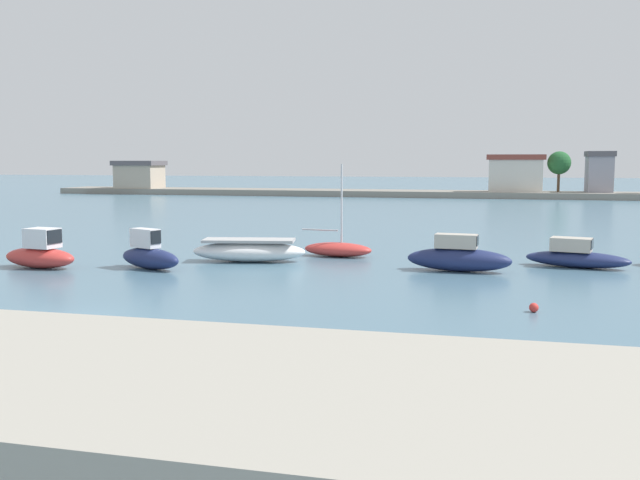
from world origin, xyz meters
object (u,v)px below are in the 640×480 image
(moored_boat_3, at_px, (249,251))
(moored_boat_4, at_px, (338,249))
(moored_boat_5, at_px, (459,257))
(moored_boat_1, at_px, (40,254))
(mooring_buoy_1, at_px, (534,308))
(moored_boat_6, at_px, (576,256))
(moored_boat_2, at_px, (149,255))

(moored_boat_3, height_order, moored_boat_4, moored_boat_4)
(moored_boat_5, bearing_deg, moored_boat_1, -164.35)
(moored_boat_3, bearing_deg, mooring_buoy_1, -44.18)
(moored_boat_6, bearing_deg, mooring_buoy_1, -89.97)
(moored_boat_2, relative_size, moored_boat_3, 0.66)
(moored_boat_2, xyz_separation_m, moored_boat_6, (19.17, 5.14, -0.13))
(moored_boat_1, relative_size, moored_boat_2, 1.02)
(moored_boat_4, relative_size, mooring_buoy_1, 15.47)
(moored_boat_6, bearing_deg, moored_boat_5, -141.61)
(moored_boat_3, relative_size, moored_boat_6, 1.19)
(moored_boat_1, bearing_deg, moored_boat_2, 17.59)
(moored_boat_3, relative_size, mooring_buoy_1, 18.81)
(moored_boat_2, height_order, mooring_buoy_1, moored_boat_2)
(moored_boat_1, distance_m, moored_boat_3, 9.71)
(moored_boat_1, distance_m, moored_boat_5, 19.27)
(moored_boat_3, xyz_separation_m, moored_boat_4, (3.87, 2.83, -0.15))
(moored_boat_3, relative_size, moored_boat_5, 1.22)
(moored_boat_1, xyz_separation_m, moored_boat_5, (18.93, 3.62, -0.04))
(moored_boat_3, xyz_separation_m, moored_boat_5, (10.18, -0.60, 0.09))
(moored_boat_1, height_order, moored_boat_3, moored_boat_1)
(moored_boat_1, height_order, mooring_buoy_1, moored_boat_1)
(moored_boat_1, height_order, moored_boat_5, moored_boat_1)
(moored_boat_1, relative_size, moored_boat_3, 0.67)
(moored_boat_1, height_order, moored_boat_2, moored_boat_1)
(moored_boat_3, distance_m, moored_boat_4, 4.79)
(moored_boat_2, xyz_separation_m, moored_boat_3, (3.70, 3.25, -0.10))
(moored_boat_2, bearing_deg, moored_boat_1, -146.13)
(moored_boat_1, relative_size, mooring_buoy_1, 12.69)
(mooring_buoy_1, bearing_deg, moored_boat_2, 161.97)
(moored_boat_1, bearing_deg, mooring_buoy_1, -4.84)
(moored_boat_1, height_order, moored_boat_4, moored_boat_4)
(moored_boat_2, relative_size, moored_boat_4, 0.80)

